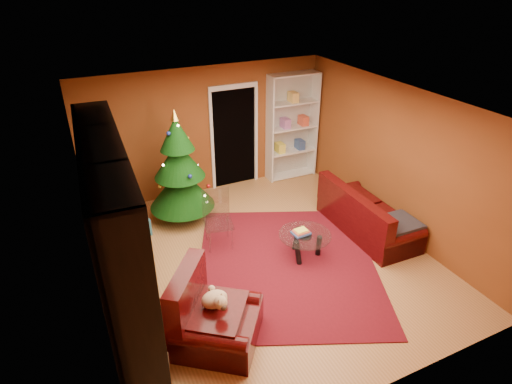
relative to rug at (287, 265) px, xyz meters
name	(u,v)px	position (x,y,z in m)	size (l,w,h in m)	color
floor	(266,259)	(-0.22, 0.30, -0.03)	(5.00, 5.50, 0.05)	#A36D3C
ceiling	(269,103)	(-0.22, 0.30, 2.62)	(5.00, 5.50, 0.05)	silver
wall_back	(206,131)	(-0.22, 3.08, 1.29)	(5.00, 0.05, 2.60)	brown
wall_left	(92,228)	(-2.74, 0.30, 1.29)	(0.05, 5.50, 2.60)	brown
wall_right	(397,160)	(2.31, 0.30, 1.29)	(0.05, 5.50, 2.60)	brown
doorway	(234,139)	(0.38, 3.03, 1.04)	(1.06, 0.60, 2.16)	black
rug	(287,265)	(0.00, 0.00, 0.00)	(2.82, 3.29, 0.02)	maroon
media_unit	(116,236)	(-2.49, 0.03, 1.26)	(0.51, 3.32, 2.55)	black
christmas_tree	(179,168)	(-1.07, 2.14, 1.03)	(1.21, 1.21, 2.15)	black
gift_box_teal	(140,226)	(-1.94, 1.91, 0.15)	(0.32, 0.32, 0.32)	#266880
gift_box_red	(180,205)	(-1.06, 2.42, 0.10)	(0.22, 0.22, 0.22)	#AA1D1F
white_bookshelf	(292,127)	(1.67, 2.87, 1.15)	(1.10, 0.40, 2.38)	white
armchair	(218,315)	(-1.54, -0.98, 0.41)	(1.08, 1.08, 0.84)	#320506
dog	(214,299)	(-1.55, -0.91, 0.62)	(0.40, 0.30, 0.28)	beige
sofa	(369,210)	(1.80, 0.27, 0.42)	(1.99, 0.90, 0.86)	#320506
coffee_table	(304,245)	(0.37, 0.09, 0.22)	(0.86, 0.86, 0.53)	gray
acrylic_chair	(218,223)	(-0.79, 0.97, 0.44)	(0.46, 0.50, 0.90)	#66605B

